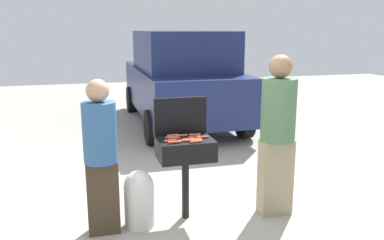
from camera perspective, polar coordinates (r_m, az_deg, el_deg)
name	(u,v)px	position (r m, az deg, el deg)	size (l,w,h in m)	color
ground_plane	(185,218)	(4.70, -0.98, -13.55)	(24.00, 24.00, 0.00)	#9E998E
bbq_grill	(185,152)	(4.44, -0.94, -4.46)	(0.60, 0.44, 0.91)	black
grill_lid_open	(180,116)	(4.56, -1.65, 0.56)	(0.60, 0.05, 0.42)	black
hot_dog_0	(195,139)	(4.35, 0.43, -2.72)	(0.03, 0.03, 0.13)	#AD4228
hot_dog_1	(188,139)	(4.36, -0.54, -2.66)	(0.03, 0.03, 0.13)	#B74C33
hot_dog_2	(195,135)	(4.53, 0.38, -2.07)	(0.03, 0.03, 0.13)	#B74C33
hot_dog_3	(184,141)	(4.29, -1.16, -2.91)	(0.03, 0.03, 0.13)	#C6593D
hot_dog_4	(203,137)	(4.44, 1.51, -2.41)	(0.03, 0.03, 0.13)	#AD4228
hot_dog_5	(196,140)	(4.32, 0.60, -2.83)	(0.03, 0.03, 0.13)	#AD4228
hot_dog_6	(196,141)	(4.27, 0.57, -3.02)	(0.03, 0.03, 0.13)	#C6593D
hot_dog_7	(195,137)	(4.44, 0.36, -2.38)	(0.03, 0.03, 0.13)	#AD4228
hot_dog_8	(173,135)	(4.51, -2.69, -2.17)	(0.03, 0.03, 0.13)	#C6593D
hot_dog_9	(170,141)	(4.29, -3.03, -2.93)	(0.03, 0.03, 0.13)	#AD4228
hot_dog_10	(174,142)	(4.24, -2.49, -3.13)	(0.03, 0.03, 0.13)	#AD4228
hot_dog_11	(171,138)	(4.42, -2.93, -2.46)	(0.03, 0.03, 0.13)	#B74C33
hot_dog_12	(174,138)	(4.39, -2.49, -2.57)	(0.03, 0.03, 0.13)	#AD4228
hot_dog_13	(181,136)	(4.50, -1.50, -2.18)	(0.03, 0.03, 0.13)	#B74C33
propane_tank	(139,197)	(4.45, -7.40, -10.67)	(0.32, 0.32, 0.62)	silver
person_left	(101,152)	(4.18, -12.64, -4.41)	(0.34, 0.34, 1.60)	#3F3323
person_right	(278,130)	(4.59, 11.87, -1.40)	(0.38, 0.38, 1.81)	gray
parked_minivan	(181,78)	(8.92, -1.53, 5.94)	(2.06, 4.42, 2.02)	navy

